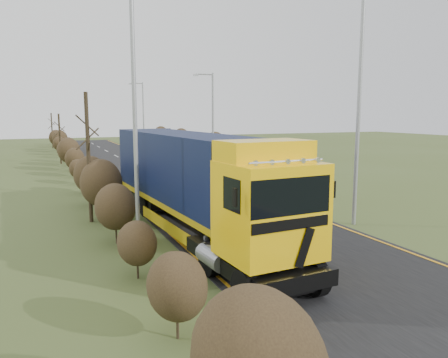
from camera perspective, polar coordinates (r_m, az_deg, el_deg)
ground at (r=19.71m, az=3.73°, el=-6.39°), size 160.00×160.00×0.00m
road at (r=28.76m, az=-5.33°, el=-1.62°), size 8.00×120.00×0.02m
layby at (r=40.27m, az=-0.92°, el=1.33°), size 6.00×18.00×0.02m
lane_markings at (r=28.47m, az=-5.14°, el=-1.69°), size 7.52×116.00×0.01m
hedgerow at (r=25.23m, az=-16.94°, el=0.31°), size 2.24×102.04×6.05m
lorry at (r=17.96m, az=-3.92°, el=0.16°), size 3.42×15.71×4.34m
car_red_hatchback at (r=35.14m, az=-0.33°, el=1.42°), size 1.73×4.19×1.42m
car_blue_sedan at (r=39.59m, az=0.77°, el=2.32°), size 4.24×4.66×1.54m
streetlight_near at (r=20.46m, az=16.93°, el=10.02°), size 2.18×0.21×10.32m
streetlight_mid at (r=37.81m, az=-1.61°, el=7.92°), size 1.81×0.18×8.48m
streetlight_far at (r=60.74m, az=-10.60°, el=8.42°), size 1.96×0.18×9.21m
left_pole at (r=16.14m, az=-11.64°, el=9.96°), size 0.16×0.16×11.04m
speed_sign at (r=34.60m, az=0.75°, el=2.74°), size 0.62×0.10×2.25m
warning_board at (r=47.39m, az=-5.40°, el=3.90°), size 0.78×0.11×2.03m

